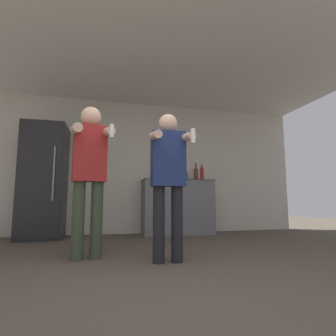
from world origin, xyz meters
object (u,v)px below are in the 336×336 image
person_man_side (89,168)px  person_woman_foreground (168,173)px  bottle_clear_vodka (202,173)px  bottle_brown_liquor (196,174)px  bottle_red_label (185,175)px  refrigerator (44,181)px

person_man_side → person_woman_foreground: bearing=-21.8°
bottle_clear_vodka → person_woman_foreground: size_ratio=0.21×
bottle_clear_vodka → bottle_brown_liquor: bearing=-180.0°
bottle_brown_liquor → bottle_red_label: (-0.21, -0.00, -0.03)m
refrigerator → bottle_brown_liquor: 2.70m
refrigerator → person_man_side: size_ratio=1.14×
bottle_clear_vodka → bottle_brown_liquor: size_ratio=0.96×
bottle_brown_liquor → person_man_side: person_man_side is taller
person_woman_foreground → person_man_side: bearing=158.2°
bottle_brown_liquor → person_woman_foreground: (-1.04, -2.11, -0.22)m
person_woman_foreground → person_man_side: person_man_side is taller
refrigerator → bottle_clear_vodka: 2.83m
bottle_brown_liquor → person_man_side: bearing=-136.1°
refrigerator → person_woman_foreground: bearing=-51.5°
bottle_red_label → person_man_side: size_ratio=0.16×
refrigerator → bottle_clear_vodka: refrigerator is taller
bottle_brown_liquor → bottle_clear_vodka: bearing=0.0°
bottle_clear_vodka → refrigerator: bearing=-179.2°
bottle_brown_liquor → person_woman_foreground: 2.37m
bottle_red_label → person_man_side: (-1.65, -1.79, -0.11)m
refrigerator → bottle_clear_vodka: (2.82, 0.04, 0.19)m
refrigerator → bottle_red_label: bearing=0.9°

